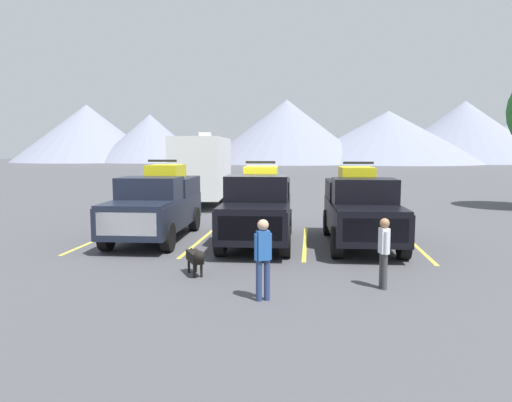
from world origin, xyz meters
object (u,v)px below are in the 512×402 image
at_px(pickup_truck_c, 360,207).
at_px(person_b, 263,254).
at_px(dog, 196,257).
at_px(pickup_truck_b, 259,205).
at_px(person_a, 384,248).
at_px(camper_trailer_a, 203,167).
at_px(pickup_truck_a, 157,203).

xyz_separation_m(pickup_truck_c, person_b, (-2.46, -5.91, -0.24)).
xyz_separation_m(person_b, dog, (-1.74, 1.63, -0.49)).
distance_m(pickup_truck_b, person_a, 5.74).
xyz_separation_m(camper_trailer_a, dog, (3.05, -14.01, -1.59)).
height_order(pickup_truck_c, camper_trailer_a, camper_trailer_a).
distance_m(pickup_truck_c, dog, 6.04).
height_order(pickup_truck_b, pickup_truck_c, pickup_truck_b).
height_order(pickup_truck_a, camper_trailer_a, camper_trailer_a).
relative_size(pickup_truck_b, dog, 6.12).
relative_size(pickup_truck_a, person_a, 3.57).
bearing_deg(pickup_truck_a, person_b, -55.85).
xyz_separation_m(pickup_truck_a, pickup_truck_c, (6.64, -0.24, -0.01)).
relative_size(camper_trailer_a, person_b, 4.84).
xyz_separation_m(pickup_truck_a, camper_trailer_a, (-0.62, 9.49, 0.86)).
distance_m(pickup_truck_a, pickup_truck_c, 6.64).
bearing_deg(pickup_truck_c, person_a, -89.90).
relative_size(camper_trailer_a, dog, 8.67).
xyz_separation_m(pickup_truck_a, person_a, (6.64, -5.06, -0.30)).
bearing_deg(person_a, person_b, -156.13).
relative_size(person_a, dog, 1.68).
bearing_deg(camper_trailer_a, person_a, -63.46).
distance_m(pickup_truck_b, dog, 4.40).
xyz_separation_m(pickup_truck_b, camper_trailer_a, (-4.06, 9.79, 0.85)).
bearing_deg(dog, pickup_truck_c, 45.49).
bearing_deg(dog, person_a, -7.30).
relative_size(pickup_truck_a, person_b, 3.36).
height_order(pickup_truck_b, dog, pickup_truck_b).
xyz_separation_m(person_a, dog, (-4.22, 0.54, -0.43)).
distance_m(pickup_truck_c, person_b, 6.41).
relative_size(pickup_truck_a, pickup_truck_c, 1.03).
bearing_deg(camper_trailer_a, pickup_truck_a, -86.27).
height_order(pickup_truck_b, person_a, pickup_truck_b).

